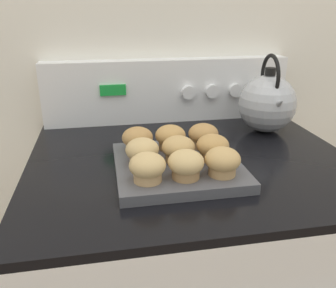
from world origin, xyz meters
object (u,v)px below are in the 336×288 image
Objects in this scene: muffin_pan at (177,166)px; muffin_r1_c2 at (213,147)px; muffin_r0_c2 at (223,162)px; muffin_r2_c1 at (170,137)px; tea_kettle at (267,103)px; muffin_r2_c0 at (138,139)px; muffin_r0_c0 at (147,167)px; muffin_r1_c0 at (142,152)px; muffin_r2_c2 at (203,136)px; muffin_r1_c1 at (178,149)px; muffin_r0_c1 at (186,164)px.

muffin_r1_c2 reaches higher than muffin_pan.
muffin_r0_c2 is 1.00× the size of muffin_r2_c1.
tea_kettle is at bearing 34.97° from muffin_pan.
tea_kettle reaches higher than muffin_r2_c0.
muffin_r0_c0 is 1.00× the size of muffin_r1_c0.
muffin_r2_c2 is at bearing -2.36° from muffin_r2_c1.
muffin_r2_c0 is (-0.00, 0.07, 0.00)m from muffin_r1_c0.
muffin_r2_c1 is 0.33m from tea_kettle.
muffin_r1_c1 is 1.00× the size of muffin_r2_c2.
tea_kettle reaches higher than muffin_r1_c1.
muffin_r2_c2 is at bearing 43.56° from muffin_r1_c1.
muffin_r0_c1 is at bearing -89.69° from muffin_r2_c1.
muffin_r0_c1 and muffin_r1_c0 have the same top height.
muffin_r0_c0 is 0.11m from muffin_r1_c1.
muffin_r0_c1 is at bearing -0.08° from muffin_r0_c0.
muffin_pan is 0.37m from tea_kettle.
muffin_r0_c0 and muffin_r1_c2 have the same top height.
muffin_r0_c1 and muffin_r1_c2 have the same top height.
tea_kettle is (0.30, 0.13, 0.03)m from muffin_r2_c1.
muffin_r0_c0 is 0.17m from muffin_r2_c1.
muffin_r1_c0 is at bearing 90.43° from muffin_r0_c0.
muffin_r0_c0 is 0.15m from muffin_r0_c2.
muffin_r2_c2 is (0.15, 0.15, 0.00)m from muffin_r0_c0.
muffin_r1_c1 is at bearing 132.55° from muffin_r0_c2.
muffin_r1_c2 is at bearing -2.14° from muffin_pan.
muffin_r2_c1 is (-0.08, 0.08, 0.00)m from muffin_r1_c2.
muffin_r1_c2 is at bearing 44.06° from muffin_r0_c1.
muffin_r0_c1 is 1.00× the size of muffin_r2_c2.
muffin_r1_c0 is (-0.08, 0.00, 0.04)m from muffin_pan.
tea_kettle is (0.38, 0.21, 0.03)m from muffin_r1_c0.
muffin_r0_c2 and muffin_r1_c0 have the same top height.
muffin_r2_c0 is 1.00× the size of muffin_r2_c1.
muffin_r0_c0 is 1.00× the size of muffin_r2_c0.
tea_kettle is (0.23, 0.29, 0.03)m from muffin_r0_c2.
muffin_r0_c2 is 1.00× the size of muffin_r1_c2.
muffin_r1_c0 is 1.00× the size of muffin_r1_c1.
muffin_r0_c2 is (0.07, -0.00, 0.00)m from muffin_r0_c1.
muffin_r0_c1 and muffin_r2_c0 have the same top height.
muffin_pan is 0.09m from muffin_r1_c0.
muffin_r2_c0 is at bearing -179.71° from muffin_r2_c1.
tea_kettle reaches higher than muffin_r0_c0.
muffin_r0_c2 is 0.15m from muffin_r2_c2.
muffin_r0_c2 and muffin_r2_c0 have the same top height.
muffin_r0_c0 and muffin_r0_c1 have the same top height.
muffin_r2_c0 is at bearing -160.47° from tea_kettle.
muffin_pan is 3.76× the size of muffin_r0_c2.
muffin_r2_c1 is (-0.07, 0.15, 0.00)m from muffin_r0_c2.
muffin_r0_c2 is 0.07m from muffin_r1_c2.
muffin_r1_c2 is (0.08, -0.00, 0.04)m from muffin_pan.
tea_kettle is (0.30, 0.21, 0.03)m from muffin_r1_c1.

